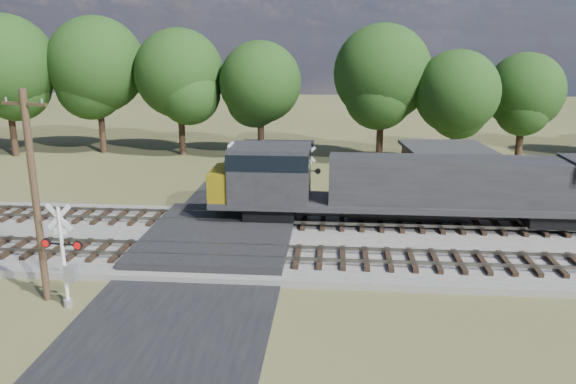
# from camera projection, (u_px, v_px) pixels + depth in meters

# --- Properties ---
(ground) EXTENTS (160.00, 160.00, 0.00)m
(ground) POSITION_uv_depth(u_px,v_px,m) (218.00, 246.00, 27.11)
(ground) COLOR #484927
(ground) RESTS_ON ground
(ballast_bed) EXTENTS (140.00, 10.00, 0.30)m
(ballast_bed) POSITION_uv_depth(u_px,v_px,m) (426.00, 246.00, 26.73)
(ballast_bed) COLOR gray
(ballast_bed) RESTS_ON ground
(road) EXTENTS (7.00, 60.00, 0.08)m
(road) POSITION_uv_depth(u_px,v_px,m) (218.00, 245.00, 27.10)
(road) COLOR black
(road) RESTS_ON ground
(crossing_panel) EXTENTS (7.00, 9.00, 0.62)m
(crossing_panel) POSITION_uv_depth(u_px,v_px,m) (220.00, 236.00, 27.51)
(crossing_panel) COLOR #262628
(crossing_panel) RESTS_ON ground
(track_near) EXTENTS (140.00, 2.60, 0.33)m
(track_near) POSITION_uv_depth(u_px,v_px,m) (278.00, 255.00, 24.82)
(track_near) COLOR black
(track_near) RESTS_ON ballast_bed
(track_far) EXTENTS (140.00, 2.60, 0.33)m
(track_far) POSITION_uv_depth(u_px,v_px,m) (287.00, 220.00, 29.64)
(track_far) COLOR black
(track_far) RESTS_ON ballast_bed
(crossing_signal_near) EXTENTS (1.61, 0.37, 4.00)m
(crossing_signal_near) POSITION_uv_depth(u_px,v_px,m) (66.00, 265.00, 20.48)
(crossing_signal_near) COLOR silver
(crossing_signal_near) RESTS_ON ground
(crossing_signal_far) EXTENTS (1.53, 0.34, 3.80)m
(crossing_signal_far) POSITION_uv_depth(u_px,v_px,m) (306.00, 184.00, 32.55)
(crossing_signal_far) COLOR silver
(crossing_signal_far) RESTS_ON ground
(utility_pole) EXTENTS (1.91, 0.62, 7.99)m
(utility_pole) POSITION_uv_depth(u_px,v_px,m) (35.00, 193.00, 20.40)
(utility_pole) COLOR #39241A
(utility_pole) RESTS_ON ground
(equipment_shed) EXTENTS (5.41, 5.41, 3.38)m
(equipment_shed) POSITION_uv_depth(u_px,v_px,m) (444.00, 173.00, 34.68)
(equipment_shed) COLOR #412B1B
(equipment_shed) RESTS_ON ground
(treeline) EXTENTS (80.24, 11.35, 11.86)m
(treeline) POSITION_uv_depth(u_px,v_px,m) (349.00, 75.00, 45.17)
(treeline) COLOR black
(treeline) RESTS_ON ground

